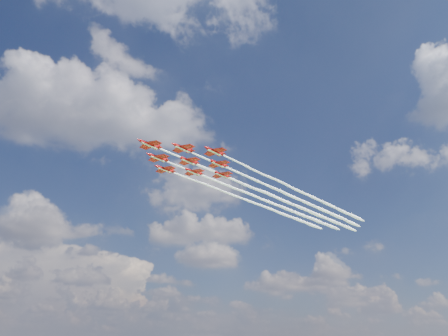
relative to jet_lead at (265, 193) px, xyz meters
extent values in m
cylinder|color=#BD0A0B|center=(-50.65, -39.13, 0.00)|extent=(6.22, 5.11, 0.98)
cone|color=#BD0A0B|center=(-54.16, -41.84, 0.00)|extent=(2.00, 1.86, 0.98)
cone|color=#BD0A0B|center=(-47.34, -36.57, 0.00)|extent=(1.60, 1.52, 0.89)
ellipsoid|color=black|center=(-52.05, -40.21, 0.40)|extent=(1.96, 1.77, 0.64)
cube|color=#BD0A0B|center=(-50.30, -38.85, -0.05)|extent=(7.24, 8.20, 0.12)
cube|color=#BD0A0B|center=(-47.84, -36.95, 0.00)|extent=(2.94, 3.29, 0.11)
cube|color=#BD0A0B|center=(-47.70, -36.85, 0.80)|extent=(1.20, 0.97, 1.60)
cube|color=white|center=(-50.65, -39.13, -0.44)|extent=(5.76, 4.70, 0.11)
cylinder|color=#BD0A0B|center=(-39.79, -38.57, 0.00)|extent=(6.22, 5.11, 0.98)
cone|color=#BD0A0B|center=(-43.30, -41.29, 0.00)|extent=(2.00, 1.86, 0.98)
cone|color=#BD0A0B|center=(-36.49, -36.02, 0.00)|extent=(1.60, 1.52, 0.89)
ellipsoid|color=black|center=(-41.20, -39.66, 0.40)|extent=(1.96, 1.77, 0.64)
cube|color=#BD0A0B|center=(-39.44, -38.30, -0.05)|extent=(7.24, 8.20, 0.12)
cube|color=#BD0A0B|center=(-36.98, -36.40, 0.00)|extent=(2.94, 3.29, 0.11)
cube|color=#BD0A0B|center=(-36.84, -36.30, 0.80)|extent=(1.20, 0.97, 1.60)
cube|color=white|center=(-39.79, -38.57, -0.44)|extent=(5.76, 4.70, 0.11)
cylinder|color=#BD0A0B|center=(-47.37, -28.76, 0.00)|extent=(6.22, 5.11, 0.98)
cone|color=#BD0A0B|center=(-50.89, -31.48, 0.00)|extent=(2.00, 1.86, 0.98)
cone|color=#BD0A0B|center=(-44.07, -26.21, 0.00)|extent=(1.60, 1.52, 0.89)
ellipsoid|color=black|center=(-48.78, -29.85, 0.40)|extent=(1.96, 1.77, 0.64)
cube|color=#BD0A0B|center=(-47.02, -28.49, -0.05)|extent=(7.24, 8.20, 0.12)
cube|color=#BD0A0B|center=(-44.56, -26.59, 0.00)|extent=(2.94, 3.29, 0.11)
cube|color=#BD0A0B|center=(-44.42, -26.48, 0.80)|extent=(1.20, 0.97, 1.60)
cube|color=white|center=(-47.37, -28.76, -0.44)|extent=(5.76, 4.70, 0.11)
cylinder|color=#BD0A0B|center=(-28.94, -38.02, 0.00)|extent=(6.22, 5.11, 0.98)
cone|color=#BD0A0B|center=(-32.45, -40.74, 0.00)|extent=(2.00, 1.86, 0.98)
cone|color=#BD0A0B|center=(-25.64, -35.47, 0.00)|extent=(1.60, 1.52, 0.89)
ellipsoid|color=black|center=(-30.34, -39.11, 0.40)|extent=(1.96, 1.77, 0.64)
cube|color=#BD0A0B|center=(-28.59, -37.75, -0.05)|extent=(7.24, 8.20, 0.12)
cube|color=#BD0A0B|center=(-26.13, -35.85, 0.00)|extent=(2.94, 3.29, 0.11)
cube|color=#BD0A0B|center=(-25.99, -35.74, 0.80)|extent=(1.20, 0.97, 1.60)
cube|color=white|center=(-28.94, -38.02, -0.44)|extent=(5.76, 4.70, 0.11)
cylinder|color=#BD0A0B|center=(-36.52, -28.21, 0.00)|extent=(6.22, 5.11, 0.98)
cone|color=#BD0A0B|center=(-40.03, -30.92, 0.00)|extent=(2.00, 1.86, 0.98)
cone|color=#BD0A0B|center=(-33.22, -25.66, 0.00)|extent=(1.60, 1.52, 0.89)
ellipsoid|color=black|center=(-37.92, -29.30, 0.40)|extent=(1.96, 1.77, 0.64)
cube|color=#BD0A0B|center=(-36.17, -27.94, -0.05)|extent=(7.24, 8.20, 0.12)
cube|color=#BD0A0B|center=(-33.71, -26.04, 0.00)|extent=(2.94, 3.29, 0.11)
cube|color=#BD0A0B|center=(-33.57, -25.93, 0.80)|extent=(1.20, 0.97, 1.60)
cube|color=white|center=(-36.52, -28.21, -0.44)|extent=(5.76, 4.70, 0.11)
cylinder|color=#BD0A0B|center=(-44.10, -18.40, 0.00)|extent=(6.22, 5.11, 0.98)
cone|color=#BD0A0B|center=(-47.61, -21.11, 0.00)|extent=(2.00, 1.86, 0.98)
cone|color=#BD0A0B|center=(-40.80, -15.85, 0.00)|extent=(1.60, 1.52, 0.89)
ellipsoid|color=black|center=(-45.50, -19.48, 0.40)|extent=(1.96, 1.77, 0.64)
cube|color=#BD0A0B|center=(-43.75, -18.13, -0.05)|extent=(7.24, 8.20, 0.12)
cube|color=#BD0A0B|center=(-41.29, -16.23, 0.00)|extent=(2.94, 3.29, 0.11)
cube|color=#BD0A0B|center=(-41.15, -16.12, 0.80)|extent=(1.20, 0.97, 1.60)
cube|color=white|center=(-44.10, -18.40, -0.44)|extent=(5.76, 4.70, 0.11)
cylinder|color=#BD0A0B|center=(-25.66, -27.66, 0.00)|extent=(6.22, 5.11, 0.98)
cone|color=#BD0A0B|center=(-29.18, -30.37, 0.00)|extent=(2.00, 1.86, 0.98)
cone|color=#BD0A0B|center=(-22.36, -25.11, 0.00)|extent=(1.60, 1.52, 0.89)
ellipsoid|color=black|center=(-27.07, -28.75, 0.40)|extent=(1.96, 1.77, 0.64)
cube|color=#BD0A0B|center=(-25.31, -27.39, -0.05)|extent=(7.24, 8.20, 0.12)
cube|color=#BD0A0B|center=(-22.85, -25.49, 0.00)|extent=(2.94, 3.29, 0.11)
cube|color=#BD0A0B|center=(-22.71, -25.38, 0.80)|extent=(1.20, 0.97, 1.60)
cube|color=white|center=(-25.66, -27.66, -0.44)|extent=(5.76, 4.70, 0.11)
cylinder|color=#BD0A0B|center=(-33.24, -17.85, 0.00)|extent=(6.22, 5.11, 0.98)
cone|color=#BD0A0B|center=(-36.76, -20.56, 0.00)|extent=(2.00, 1.86, 0.98)
cone|color=#BD0A0B|center=(-29.94, -15.30, 0.00)|extent=(1.60, 1.52, 0.89)
ellipsoid|color=black|center=(-34.65, -18.93, 0.40)|extent=(1.96, 1.77, 0.64)
cube|color=#BD0A0B|center=(-32.89, -17.58, -0.05)|extent=(7.24, 8.20, 0.12)
cube|color=#BD0A0B|center=(-30.43, -15.68, 0.00)|extent=(2.94, 3.29, 0.11)
cube|color=#BD0A0B|center=(-30.29, -15.57, 0.80)|extent=(1.20, 0.97, 1.60)
cube|color=white|center=(-33.24, -17.85, -0.44)|extent=(5.76, 4.70, 0.11)
cylinder|color=#BD0A0B|center=(-22.39, -17.30, 0.00)|extent=(6.22, 5.11, 0.98)
cone|color=#BD0A0B|center=(-25.90, -20.01, 0.00)|extent=(2.00, 1.86, 0.98)
cone|color=#BD0A0B|center=(-19.09, -14.75, 0.00)|extent=(1.60, 1.52, 0.89)
ellipsoid|color=black|center=(-23.79, -18.38, 0.40)|extent=(1.96, 1.77, 0.64)
cube|color=#BD0A0B|center=(-22.04, -17.03, -0.05)|extent=(7.24, 8.20, 0.12)
cube|color=#BD0A0B|center=(-19.58, -15.13, 0.00)|extent=(2.94, 3.29, 0.11)
cube|color=#BD0A0B|center=(-19.44, -15.02, 0.80)|extent=(1.20, 0.97, 1.60)
cube|color=white|center=(-22.39, -17.30, -0.44)|extent=(5.76, 4.70, 0.11)
camera|label=1|loc=(-52.95, -170.06, -60.27)|focal=35.00mm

